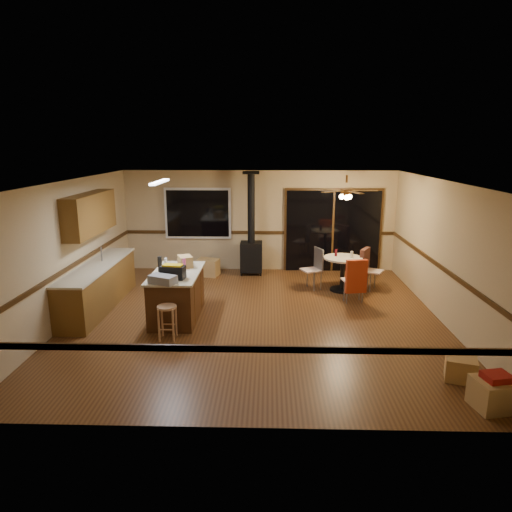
{
  "coord_description": "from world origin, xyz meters",
  "views": [
    {
      "loc": [
        0.25,
        -8.22,
        3.25
      ],
      "look_at": [
        0.0,
        0.3,
        1.15
      ],
      "focal_mm": 32.0,
      "sensor_mm": 36.0,
      "label": 1
    }
  ],
  "objects_px": {
    "chair_left": "(315,264)",
    "box_corner_b": "(461,369)",
    "kitchen_island": "(177,295)",
    "wood_stove": "(251,246)",
    "bar_stool": "(168,323)",
    "dining_table": "(343,268)",
    "toolbox_grey": "(163,279)",
    "blue_bucket": "(184,321)",
    "toolbox_black": "(173,272)",
    "chair_right": "(366,264)",
    "chair_near": "(356,276)",
    "box_under_window": "(208,267)",
    "box_corner_a": "(495,394)"
  },
  "relations": [
    {
      "from": "chair_left",
      "to": "box_corner_b",
      "type": "xyz_separation_m",
      "value": [
        1.66,
        -4.16,
        -0.42
      ]
    },
    {
      "from": "kitchen_island",
      "to": "wood_stove",
      "type": "xyz_separation_m",
      "value": [
        1.3,
        3.05,
        0.28
      ]
    },
    {
      "from": "bar_stool",
      "to": "dining_table",
      "type": "distance_m",
      "value": 4.37
    },
    {
      "from": "kitchen_island",
      "to": "toolbox_grey",
      "type": "distance_m",
      "value": 0.89
    },
    {
      "from": "blue_bucket",
      "to": "chair_left",
      "type": "bearing_deg",
      "value": 42.83
    },
    {
      "from": "toolbox_black",
      "to": "chair_left",
      "type": "relative_size",
      "value": 0.8
    },
    {
      "from": "toolbox_grey",
      "to": "box_corner_b",
      "type": "height_order",
      "value": "toolbox_grey"
    },
    {
      "from": "toolbox_black",
      "to": "box_corner_b",
      "type": "bearing_deg",
      "value": -22.75
    },
    {
      "from": "kitchen_island",
      "to": "bar_stool",
      "type": "xyz_separation_m",
      "value": [
        0.03,
        -1.02,
        -0.15
      ]
    },
    {
      "from": "dining_table",
      "to": "chair_right",
      "type": "bearing_deg",
      "value": 14.56
    },
    {
      "from": "wood_stove",
      "to": "bar_stool",
      "type": "relative_size",
      "value": 4.2
    },
    {
      "from": "kitchen_island",
      "to": "toolbox_grey",
      "type": "xyz_separation_m",
      "value": [
        -0.09,
        -0.72,
        0.52
      ]
    },
    {
      "from": "toolbox_black",
      "to": "kitchen_island",
      "type": "bearing_deg",
      "value": 94.69
    },
    {
      "from": "wood_stove",
      "to": "chair_near",
      "type": "bearing_deg",
      "value": -44.24
    },
    {
      "from": "bar_stool",
      "to": "dining_table",
      "type": "relative_size",
      "value": 0.7
    },
    {
      "from": "blue_bucket",
      "to": "chair_left",
      "type": "xyz_separation_m",
      "value": [
        2.59,
        2.4,
        0.47
      ]
    },
    {
      "from": "chair_near",
      "to": "box_under_window",
      "type": "xyz_separation_m",
      "value": [
        -3.34,
        2.01,
        -0.39
      ]
    },
    {
      "from": "toolbox_grey",
      "to": "wood_stove",
      "type": "bearing_deg",
      "value": 69.8
    },
    {
      "from": "dining_table",
      "to": "chair_left",
      "type": "relative_size",
      "value": 1.62
    },
    {
      "from": "toolbox_grey",
      "to": "dining_table",
      "type": "height_order",
      "value": "toolbox_grey"
    },
    {
      "from": "chair_right",
      "to": "box_corner_b",
      "type": "bearing_deg",
      "value": -83.0
    },
    {
      "from": "chair_left",
      "to": "kitchen_island",
      "type": "bearing_deg",
      "value": -146.18
    },
    {
      "from": "kitchen_island",
      "to": "chair_left",
      "type": "height_order",
      "value": "chair_left"
    },
    {
      "from": "dining_table",
      "to": "box_under_window",
      "type": "bearing_deg",
      "value": 160.64
    },
    {
      "from": "toolbox_grey",
      "to": "chair_left",
      "type": "distance_m",
      "value": 3.91
    },
    {
      "from": "chair_near",
      "to": "chair_right",
      "type": "height_order",
      "value": "same"
    },
    {
      "from": "dining_table",
      "to": "toolbox_black",
      "type": "bearing_deg",
      "value": -147.37
    },
    {
      "from": "box_corner_a",
      "to": "box_corner_b",
      "type": "relative_size",
      "value": 1.24
    },
    {
      "from": "blue_bucket",
      "to": "chair_right",
      "type": "xyz_separation_m",
      "value": [
        3.74,
        2.4,
        0.48
      ]
    },
    {
      "from": "box_corner_a",
      "to": "blue_bucket",
      "type": "bearing_deg",
      "value": 150.61
    },
    {
      "from": "bar_stool",
      "to": "chair_right",
      "type": "distance_m",
      "value": 4.89
    },
    {
      "from": "toolbox_black",
      "to": "bar_stool",
      "type": "relative_size",
      "value": 0.71
    },
    {
      "from": "dining_table",
      "to": "box_under_window",
      "type": "height_order",
      "value": "dining_table"
    },
    {
      "from": "chair_near",
      "to": "box_under_window",
      "type": "bearing_deg",
      "value": 149.01
    },
    {
      "from": "kitchen_island",
      "to": "wood_stove",
      "type": "relative_size",
      "value": 0.67
    },
    {
      "from": "blue_bucket",
      "to": "box_corner_a",
      "type": "distance_m",
      "value": 5.03
    },
    {
      "from": "chair_right",
      "to": "box_under_window",
      "type": "relative_size",
      "value": 1.33
    },
    {
      "from": "toolbox_grey",
      "to": "box_corner_a",
      "type": "relative_size",
      "value": 0.91
    },
    {
      "from": "box_under_window",
      "to": "toolbox_black",
      "type": "bearing_deg",
      "value": -92.98
    },
    {
      "from": "chair_left",
      "to": "box_under_window",
      "type": "relative_size",
      "value": 1.0
    },
    {
      "from": "bar_stool",
      "to": "box_corner_a",
      "type": "height_order",
      "value": "bar_stool"
    },
    {
      "from": "bar_stool",
      "to": "chair_right",
      "type": "bearing_deg",
      "value": 36.54
    },
    {
      "from": "chair_left",
      "to": "chair_near",
      "type": "distance_m",
      "value": 1.26
    },
    {
      "from": "toolbox_black",
      "to": "box_under_window",
      "type": "xyz_separation_m",
      "value": [
        0.17,
        3.29,
        -0.81
      ]
    },
    {
      "from": "box_corner_b",
      "to": "wood_stove",
      "type": "bearing_deg",
      "value": 120.71
    },
    {
      "from": "box_corner_a",
      "to": "box_corner_b",
      "type": "height_order",
      "value": "box_corner_a"
    },
    {
      "from": "chair_left",
      "to": "box_corner_a",
      "type": "bearing_deg",
      "value": -69.84
    },
    {
      "from": "bar_stool",
      "to": "blue_bucket",
      "type": "relative_size",
      "value": 2.07
    },
    {
      "from": "box_corner_b",
      "to": "chair_left",
      "type": "bearing_deg",
      "value": 111.68
    },
    {
      "from": "wood_stove",
      "to": "box_corner_b",
      "type": "xyz_separation_m",
      "value": [
        3.17,
        -5.33,
        -0.56
      ]
    }
  ]
}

